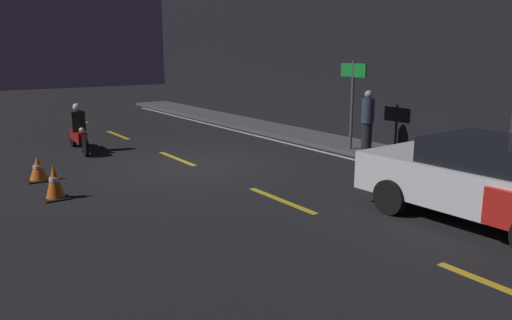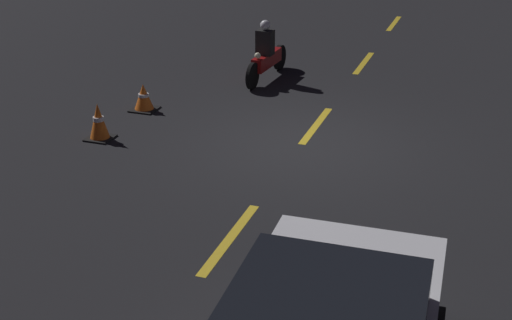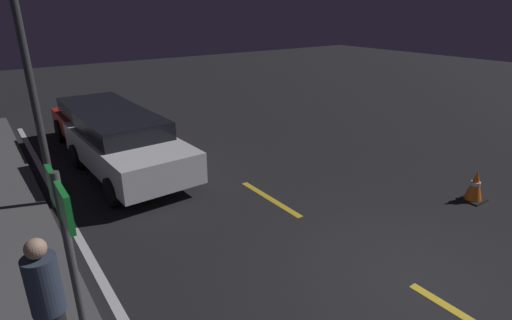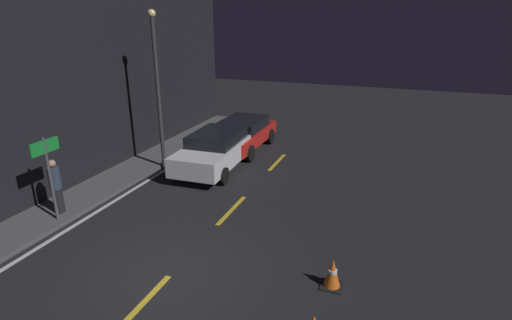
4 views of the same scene
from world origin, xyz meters
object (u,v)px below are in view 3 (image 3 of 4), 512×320
object	(u,v)px
pedestrian	(48,305)
traffic_cone_mid	(475,186)
shop_sign	(68,241)
sedan_white	(127,145)
street_lamp	(23,45)
taxi_red	(100,123)

from	to	relation	value
pedestrian	traffic_cone_mid	bearing A→B (deg)	-93.22
traffic_cone_mid	pedestrian	world-z (taller)	pedestrian
traffic_cone_mid	shop_sign	xyz separation A→B (m)	(0.11, 7.80, 1.48)
sedan_white	street_lamp	distance (m)	3.18
sedan_white	taxi_red	world-z (taller)	sedan_white
traffic_cone_mid	street_lamp	world-z (taller)	street_lamp
sedan_white	pedestrian	world-z (taller)	pedestrian
traffic_cone_mid	pedestrian	bearing A→B (deg)	86.78
sedan_white	traffic_cone_mid	distance (m)	7.87
sedan_white	pedestrian	bearing A→B (deg)	-28.52
taxi_red	pedestrian	bearing A→B (deg)	-19.08
taxi_red	street_lamp	distance (m)	4.54
traffic_cone_mid	street_lamp	xyz separation A→B (m)	(4.83, 7.35, 2.91)
sedan_white	shop_sign	size ratio (longest dim) A/B	1.81
traffic_cone_mid	street_lamp	distance (m)	9.26
sedan_white	shop_sign	bearing A→B (deg)	-24.82
taxi_red	pedestrian	distance (m)	8.09
street_lamp	sedan_white	bearing A→B (deg)	-67.23
shop_sign	street_lamp	bearing A→B (deg)	-5.46
shop_sign	pedestrian	bearing A→B (deg)	36.57
pedestrian	shop_sign	world-z (taller)	shop_sign
sedan_white	taxi_red	bearing A→B (deg)	176.67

